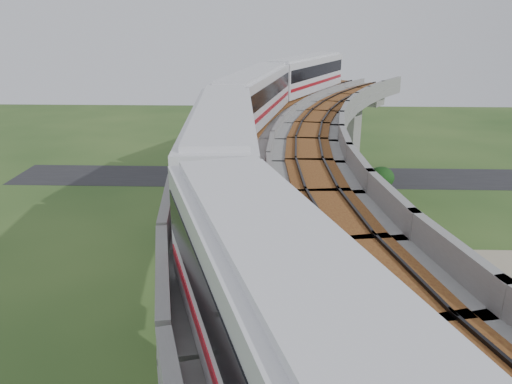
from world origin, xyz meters
TOP-DOWN VIEW (x-y plane):
  - ground at (0.00, 0.00)m, footprint 160.00×160.00m
  - asphalt_road at (0.00, 30.00)m, footprint 60.00×8.00m
  - viaduct at (3.84, 0.00)m, footprint 19.58×73.98m
  - metro_train at (0.40, 2.57)m, footprint 11.82×61.28m
  - fence at (9.75, 0.00)m, footprint 3.87×38.73m
  - tree_0 at (11.37, 23.19)m, footprint 2.58×2.58m
  - tree_1 at (8.36, 13.45)m, footprint 2.78×2.78m
  - tree_2 at (6.67, 4.93)m, footprint 2.98×2.98m
  - tree_3 at (6.26, -6.01)m, footprint 2.21×2.21m
  - car_red at (14.46, 1.53)m, footprint 4.31×2.80m
  - car_dark at (11.20, 5.02)m, footprint 4.12×2.37m

SIDE VIEW (x-z plane):
  - ground at x=0.00m, z-range 0.00..0.00m
  - asphalt_road at x=0.00m, z-range 0.00..0.03m
  - car_dark at x=11.20m, z-range 0.04..1.16m
  - car_red at x=14.46m, z-range 0.04..1.38m
  - fence at x=9.75m, z-range 0.00..1.50m
  - tree_1 at x=8.36m, z-range 0.28..3.21m
  - tree_2 at x=6.67m, z-range 0.44..3.87m
  - tree_0 at x=11.37m, z-range 0.56..3.89m
  - tree_3 at x=6.26m, z-range 0.71..4.03m
  - viaduct at x=3.84m, z-range 3.35..14.75m
  - metro_train at x=0.40m, z-range 10.49..14.13m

